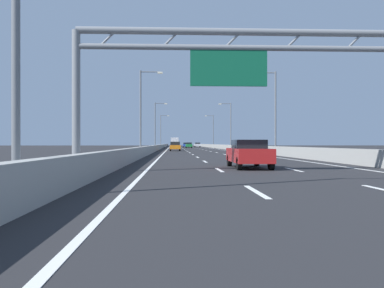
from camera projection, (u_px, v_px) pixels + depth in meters
ground_plane at (190, 149)px, 98.60m from camera, size 260.00×260.00×0.00m
lane_dash_left_1 at (256, 192)px, 11.11m from camera, size 0.16×3.00×0.01m
lane_dash_left_2 at (219, 170)px, 20.10m from camera, size 0.16×3.00×0.01m
lane_dash_left_3 at (205, 162)px, 29.09m from camera, size 0.16×3.00×0.01m
lane_dash_left_4 at (198, 157)px, 38.08m from camera, size 0.16×3.00×0.01m
lane_dash_left_5 at (193, 155)px, 47.07m from camera, size 0.16×3.00×0.01m
lane_dash_left_6 at (190, 153)px, 56.06m from camera, size 0.16×3.00×0.01m
lane_dash_left_7 at (188, 151)px, 65.06m from camera, size 0.16×3.00×0.01m
lane_dash_left_8 at (186, 150)px, 74.05m from camera, size 0.16×3.00×0.01m
lane_dash_left_9 at (184, 150)px, 83.04m from camera, size 0.16×3.00×0.01m
lane_dash_left_10 at (183, 149)px, 92.03m from camera, size 0.16×3.00×0.01m
lane_dash_left_11 at (182, 148)px, 101.02m from camera, size 0.16×3.00×0.01m
lane_dash_left_12 at (182, 148)px, 110.01m from camera, size 0.16×3.00×0.01m
lane_dash_left_13 at (181, 148)px, 119.00m from camera, size 0.16×3.00×0.01m
lane_dash_left_14 at (181, 147)px, 127.99m from camera, size 0.16×3.00×0.01m
lane_dash_left_15 at (180, 147)px, 136.98m from camera, size 0.16×3.00×0.01m
lane_dash_left_16 at (180, 147)px, 145.98m from camera, size 0.16×3.00×0.01m
lane_dash_left_17 at (179, 147)px, 154.97m from camera, size 0.16×3.00×0.01m
lane_dash_right_2 at (293, 170)px, 20.26m from camera, size 0.16×3.00×0.01m
lane_dash_right_3 at (257, 161)px, 29.25m from camera, size 0.16×3.00×0.01m
lane_dash_right_4 at (237, 157)px, 38.24m from camera, size 0.16×3.00×0.01m
lane_dash_right_5 at (225, 154)px, 47.23m from camera, size 0.16×3.00×0.01m
lane_dash_right_6 at (217, 153)px, 56.22m from camera, size 0.16×3.00×0.01m
lane_dash_right_7 at (211, 151)px, 65.21m from camera, size 0.16×3.00×0.01m
lane_dash_right_8 at (206, 150)px, 74.21m from camera, size 0.16×3.00×0.01m
lane_dash_right_9 at (203, 150)px, 83.20m from camera, size 0.16×3.00×0.01m
lane_dash_right_10 at (200, 149)px, 92.19m from camera, size 0.16×3.00×0.01m
lane_dash_right_11 at (197, 148)px, 101.18m from camera, size 0.16×3.00×0.01m
lane_dash_right_12 at (195, 148)px, 110.17m from camera, size 0.16×3.00×0.01m
lane_dash_right_13 at (194, 148)px, 119.16m from camera, size 0.16×3.00×0.01m
lane_dash_right_14 at (192, 147)px, 128.15m from camera, size 0.16×3.00×0.01m
lane_dash_right_15 at (191, 147)px, 137.14m from camera, size 0.16×3.00×0.01m
lane_dash_right_16 at (190, 147)px, 146.13m from camera, size 0.16×3.00×0.01m
lane_dash_right_17 at (189, 147)px, 155.13m from camera, size 0.16×3.00×0.01m
edge_line_left at (167, 149)px, 86.38m from camera, size 0.16×176.00×0.01m
edge_line_right at (218, 149)px, 86.85m from camera, size 0.16×176.00×0.01m
barrier_left at (162, 146)px, 108.29m from camera, size 0.45×220.00×0.95m
barrier_right at (215, 146)px, 108.90m from camera, size 0.45×220.00×0.95m
sign_gantry at (259, 62)px, 18.56m from camera, size 16.78×0.36×6.36m
streetlamp_left_mid at (143, 107)px, 47.41m from camera, size 2.58×0.28×9.50m
streetlamp_right_mid at (273, 107)px, 48.07m from camera, size 2.58×0.28×9.50m
streetlamp_left_far at (156, 123)px, 84.93m from camera, size 2.58×0.28×9.50m
streetlamp_right_far at (230, 123)px, 85.59m from camera, size 2.58×0.28×9.50m
streetlamp_left_distant at (161, 129)px, 122.45m from camera, size 2.58×0.28×9.50m
streetlamp_right_distant at (212, 129)px, 123.11m from camera, size 2.58×0.28×9.50m
blue_car at (186, 145)px, 124.02m from camera, size 1.88×4.12×1.45m
green_car at (189, 145)px, 113.60m from camera, size 1.71×4.63×1.46m
silver_car at (174, 145)px, 123.93m from camera, size 1.75×4.61×1.45m
red_car at (249, 153)px, 21.70m from camera, size 1.76×4.60×1.46m
white_car at (197, 145)px, 130.64m from camera, size 1.77×4.40×1.46m
black_car at (174, 146)px, 90.00m from camera, size 1.80×4.53×1.48m
orange_car at (175, 146)px, 68.98m from camera, size 1.74×4.64×1.51m
box_truck at (175, 142)px, 136.85m from camera, size 2.46×7.65×3.05m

